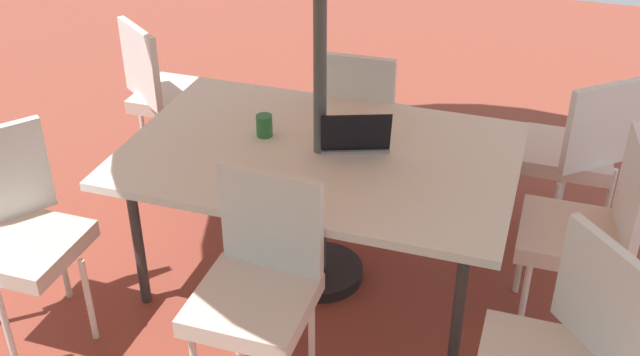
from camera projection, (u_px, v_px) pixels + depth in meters
name	position (u px, v px, depth m)	size (l,w,h in m)	color
ground_plane	(320.00, 277.00, 3.99)	(10.00, 10.00, 0.02)	brown
dining_table	(320.00, 160.00, 3.63)	(1.82, 1.19, 0.74)	white
chair_northwest	(560.00, 354.00, 2.73)	(0.59, 0.58, 0.98)	beige
chair_northeast	(18.00, 228.00, 3.39)	(0.58, 0.58, 0.98)	beige
chair_south	(359.00, 118.00, 4.31)	(0.46, 0.47, 0.98)	beige
chair_southwest	(577.00, 149.00, 4.01)	(0.58, 0.59, 0.98)	beige
chair_southeast	(167.00, 90.00, 4.63)	(0.58, 0.58, 0.98)	beige
chair_north	(258.00, 282.00, 3.07)	(0.46, 0.47, 0.98)	beige
chair_west	(589.00, 226.00, 3.41)	(0.48, 0.47, 0.98)	beige
laptop	(354.00, 139.00, 3.61)	(0.39, 0.34, 0.21)	gray
cup	(264.00, 126.00, 3.70)	(0.08, 0.08, 0.11)	#286B33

